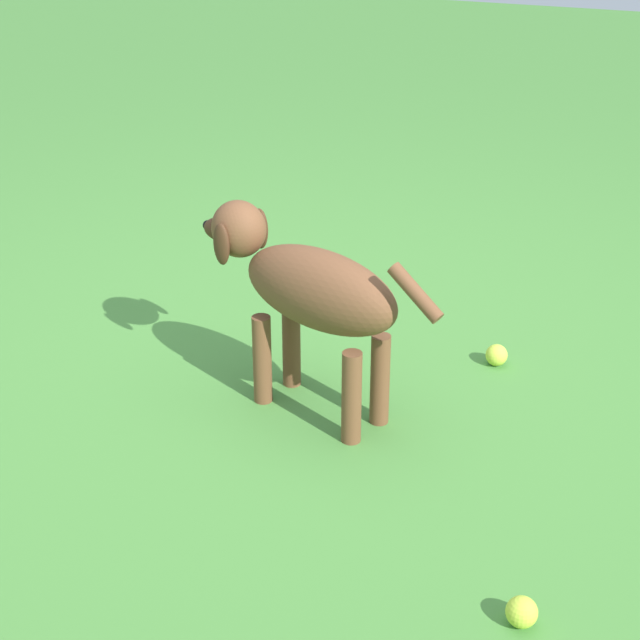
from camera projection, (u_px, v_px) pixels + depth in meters
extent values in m
plane|color=#478438|center=(308.00, 374.00, 2.94)|extent=(14.00, 14.00, 0.00)
ellipsoid|color=brown|center=(320.00, 290.00, 2.59)|extent=(0.33, 0.52, 0.22)
cylinder|color=brown|center=(262.00, 359.00, 2.74)|extent=(0.05, 0.05, 0.26)
cylinder|color=brown|center=(291.00, 344.00, 2.83)|extent=(0.05, 0.05, 0.26)
cylinder|color=brown|center=(352.00, 397.00, 2.56)|extent=(0.05, 0.05, 0.26)
cylinder|color=brown|center=(380.00, 379.00, 2.64)|extent=(0.05, 0.05, 0.26)
ellipsoid|color=brown|center=(239.00, 229.00, 2.71)|extent=(0.19, 0.20, 0.16)
ellipsoid|color=#472B19|center=(221.00, 229.00, 2.76)|extent=(0.10, 0.13, 0.06)
sphere|color=black|center=(208.00, 225.00, 2.79)|extent=(0.03, 0.03, 0.03)
ellipsoid|color=#472B19|center=(221.00, 244.00, 2.66)|extent=(0.04, 0.06, 0.12)
ellipsoid|color=#472B19|center=(260.00, 229.00, 2.77)|extent=(0.04, 0.06, 0.12)
cylinder|color=brown|center=(416.00, 293.00, 2.38)|extent=(0.08, 0.16, 0.13)
sphere|color=#C6E141|center=(497.00, 355.00, 2.97)|extent=(0.07, 0.07, 0.07)
sphere|color=#D0D938|center=(301.00, 262.00, 3.60)|extent=(0.07, 0.07, 0.07)
sphere|color=#C2DC3D|center=(522.00, 612.00, 2.00)|extent=(0.07, 0.07, 0.07)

